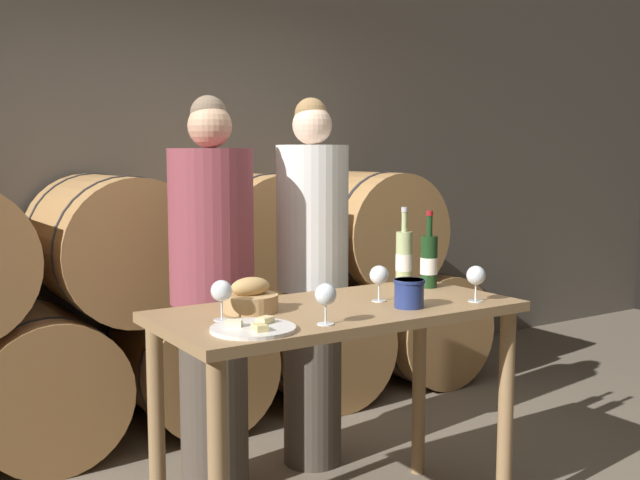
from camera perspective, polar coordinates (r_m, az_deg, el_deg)
The scene contains 14 objects.
stone_wall_back at distance 4.82m, azimuth -13.17°, elevation 7.16°, with size 10.00×0.12×3.20m.
barrel_stack at distance 4.37m, azimuth -10.29°, elevation -4.91°, with size 4.06×0.92×1.43m.
tasting_table at distance 2.98m, azimuth 1.41°, elevation -7.90°, with size 1.43×0.67×0.94m.
person_left at distance 3.41m, azimuth -8.20°, elevation -4.12°, with size 0.38×0.38×1.79m.
person_right at distance 3.66m, azimuth -0.59°, elevation -3.12°, with size 0.35×0.35×1.80m.
wine_bottle_red at distance 3.38m, azimuth 8.30°, elevation -1.60°, with size 0.08×0.08×0.35m.
wine_bottle_white at distance 3.45m, azimuth 6.42°, elevation -1.33°, with size 0.08×0.08×0.36m.
blue_crock at distance 2.94m, azimuth 6.80°, elevation -3.96°, with size 0.12×0.12×0.11m.
bread_basket at distance 2.86m, azimuth -5.31°, elevation -4.46°, with size 0.21×0.21×0.13m.
cheese_plate at distance 2.56m, azimuth -5.12°, elevation -6.71°, with size 0.29×0.29×0.04m.
wine_glass_far_left at distance 2.71m, azimuth -7.52°, elevation -3.93°, with size 0.08×0.08×0.15m.
wine_glass_left at distance 2.62m, azimuth 0.43°, elevation -4.24°, with size 0.08×0.08×0.15m.
wine_glass_center at distance 3.05m, azimuth 4.51°, elevation -2.74°, with size 0.08×0.08×0.15m.
wine_glass_right at distance 3.09m, azimuth 11.80°, elevation -2.71°, with size 0.08×0.08×0.15m.
Camera 1 is at (-1.62, -2.39, 1.53)m, focal length 42.00 mm.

